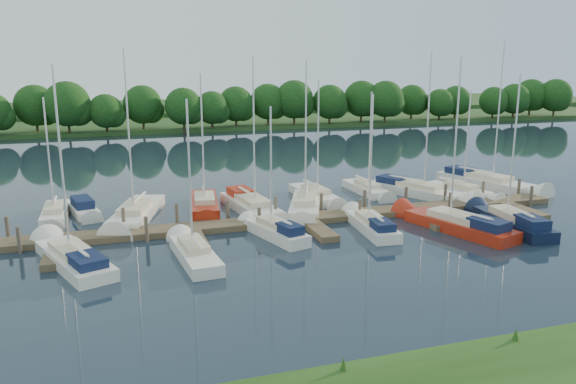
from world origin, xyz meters
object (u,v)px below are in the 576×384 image
object	(u,v)px
sailboat_s_2	(275,232)
dock	(308,221)
sailboat_n_0	(55,215)
sailboat_n_5	(305,207)
motorboat	(84,210)

from	to	relation	value
sailboat_s_2	dock	bearing A→B (deg)	20.08
sailboat_n_0	sailboat_n_5	distance (m)	17.96
motorboat	sailboat_n_5	world-z (taller)	sailboat_n_5
motorboat	sailboat_s_2	distance (m)	15.16
dock	sailboat_s_2	world-z (taller)	sailboat_s_2
motorboat	sailboat_s_2	bearing A→B (deg)	127.08
sailboat_n_0	sailboat_s_2	distance (m)	16.24
sailboat_s_2	sailboat_n_5	bearing A→B (deg)	38.01
dock	sailboat_n_0	world-z (taller)	sailboat_n_0
sailboat_n_5	sailboat_s_2	xyz separation A→B (m)	(-3.98, -5.50, 0.06)
motorboat	sailboat_s_2	size ratio (longest dim) A/B	0.63
motorboat	sailboat_s_2	xyz separation A→B (m)	(11.78, -9.54, 0.02)
sailboat_n_0	motorboat	distance (m)	2.04
sailboat_n_0	motorboat	xyz separation A→B (m)	(1.89, 0.77, 0.05)
dock	motorboat	size ratio (longest dim) A/B	7.28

